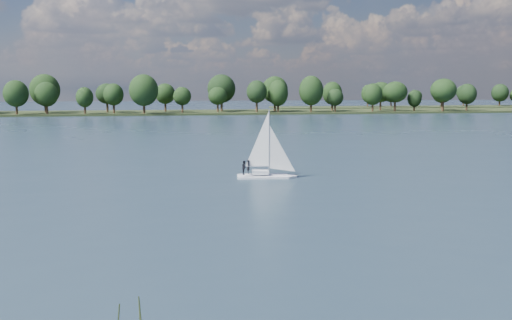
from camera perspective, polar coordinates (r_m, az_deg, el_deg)
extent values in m
plane|color=#233342|center=(129.16, -5.10, 2.57)|extent=(700.00, 700.00, 0.00)
cube|color=black|center=(240.74, -7.48, 4.66)|extent=(660.00, 40.00, 1.50)
cube|color=black|center=(335.47, 20.64, 4.95)|extent=(220.00, 30.00, 1.40)
cube|color=white|center=(65.80, 0.82, -1.84)|extent=(6.44, 2.38, 0.74)
cube|color=white|center=(65.69, 0.82, -1.20)|extent=(1.95, 1.29, 0.46)
cylinder|color=#ADADB4|center=(65.27, 0.83, 1.82)|extent=(0.11, 0.11, 7.41)
imported|color=black|center=(65.66, -0.76, -0.67)|extent=(0.43, 0.61, 1.60)
imported|color=black|center=(64.88, -1.16, -0.76)|extent=(0.73, 0.87, 1.60)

